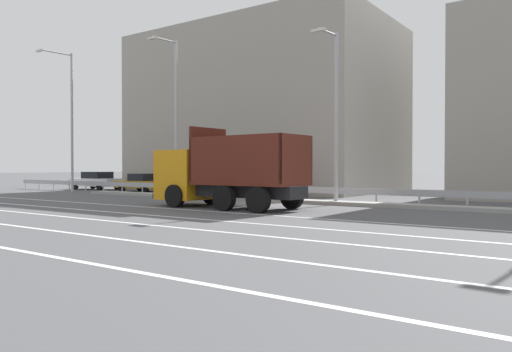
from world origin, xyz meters
TOP-DOWN VIEW (x-y plane):
  - ground_plane at (0.00, 0.00)m, footprint 320.00×320.00m
  - lane_strip_0 at (0.80, -4.63)m, footprint 53.27×0.16m
  - lane_strip_1 at (0.80, -7.21)m, footprint 53.27×0.16m
  - lane_strip_2 at (0.80, -9.45)m, footprint 53.27×0.16m
  - lane_strip_3 at (0.80, -12.05)m, footprint 53.27×0.16m
  - median_island at (0.00, 1.74)m, footprint 29.30×1.10m
  - median_guardrail at (0.00, 3.08)m, footprint 53.27×0.09m
  - dump_truck at (-0.22, -2.81)m, footprint 7.43×2.92m
  - median_road_sign at (-5.04, 1.74)m, footprint 0.74×0.16m
  - street_lamp_0 at (-17.59, 1.50)m, footprint 0.71×2.61m
  - street_lamp_1 at (-6.93, 1.48)m, footprint 0.71×1.97m
  - street_lamp_2 at (3.72, 1.63)m, footprint 0.71×1.83m
  - parked_car_0 at (-19.81, 5.45)m, footprint 4.87×2.20m
  - parked_car_1 at (-13.91, 5.17)m, footprint 3.97×2.19m
  - parked_car_2 at (-8.08, 5.00)m, footprint 3.94×1.89m
  - parked_car_3 at (-3.36, 5.43)m, footprint 4.25×1.93m
  - background_building_0 at (-8.52, 13.43)m, footprint 20.25×12.56m

SIDE VIEW (x-z plane):
  - ground_plane at x=0.00m, z-range 0.00..0.00m
  - lane_strip_0 at x=0.80m, z-range 0.00..0.01m
  - lane_strip_1 at x=0.80m, z-range 0.00..0.01m
  - lane_strip_2 at x=0.80m, z-range 0.00..0.01m
  - lane_strip_3 at x=0.80m, z-range 0.00..0.01m
  - median_island at x=0.00m, z-range 0.00..0.18m
  - median_guardrail at x=0.00m, z-range 0.18..0.96m
  - parked_car_2 at x=-8.08m, z-range 0.03..1.29m
  - parked_car_1 at x=-13.91m, z-range 0.01..1.37m
  - parked_car_3 at x=-3.36m, z-range 0.03..1.42m
  - parked_car_0 at x=-19.81m, z-range 0.00..1.47m
  - median_road_sign at x=-5.04m, z-range 0.07..2.49m
  - dump_truck at x=-0.22m, z-range -0.48..3.16m
  - street_lamp_2 at x=3.72m, z-range 0.43..8.79m
  - street_lamp_1 at x=-6.93m, z-range 0.46..10.00m
  - street_lamp_0 at x=-17.59m, z-range 0.54..10.71m
  - background_building_0 at x=-8.52m, z-range 0.00..12.69m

